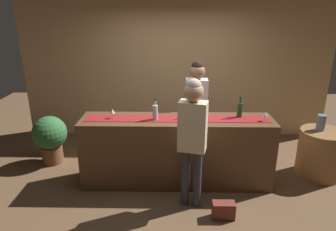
# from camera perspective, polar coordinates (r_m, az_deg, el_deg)

# --- Properties ---
(ground_plane) EXTENTS (10.00, 10.00, 0.00)m
(ground_plane) POSITION_cam_1_polar(r_m,az_deg,el_deg) (4.77, 1.56, -12.09)
(ground_plane) COLOR brown
(back_wall) EXTENTS (6.00, 0.12, 2.90)m
(back_wall) POSITION_cam_1_polar(r_m,az_deg,el_deg) (6.05, 1.55, 9.57)
(back_wall) COLOR tan
(back_wall) RESTS_ON ground
(bar_counter) EXTENTS (2.74, 0.60, 1.01)m
(bar_counter) POSITION_cam_1_polar(r_m,az_deg,el_deg) (4.52, 1.62, -6.64)
(bar_counter) COLOR #543821
(bar_counter) RESTS_ON ground
(counter_runner_cloth) EXTENTS (2.60, 0.28, 0.01)m
(counter_runner_cloth) POSITION_cam_1_polar(r_m,az_deg,el_deg) (4.32, 1.69, -0.60)
(counter_runner_cloth) COLOR maroon
(counter_runner_cloth) RESTS_ON bar_counter
(wine_bottle_amber) EXTENTS (0.07, 0.07, 0.30)m
(wine_bottle_amber) POSITION_cam_1_polar(r_m,az_deg,el_deg) (4.35, 4.49, 1.02)
(wine_bottle_amber) COLOR brown
(wine_bottle_amber) RESTS_ON bar_counter
(wine_bottle_green) EXTENTS (0.07, 0.07, 0.30)m
(wine_bottle_green) POSITION_cam_1_polar(r_m,az_deg,el_deg) (4.47, 13.21, 1.06)
(wine_bottle_green) COLOR #194723
(wine_bottle_green) RESTS_ON bar_counter
(wine_bottle_clear) EXTENTS (0.07, 0.07, 0.30)m
(wine_bottle_clear) POSITION_cam_1_polar(r_m,az_deg,el_deg) (4.26, -2.40, 0.65)
(wine_bottle_clear) COLOR #B2C6C1
(wine_bottle_clear) RESTS_ON bar_counter
(wine_glass_near_customer) EXTENTS (0.07, 0.07, 0.14)m
(wine_glass_near_customer) POSITION_cam_1_polar(r_m,az_deg,el_deg) (4.37, -10.33, 0.77)
(wine_glass_near_customer) COLOR silver
(wine_glass_near_customer) RESTS_ON bar_counter
(wine_glass_mid_counter) EXTENTS (0.07, 0.07, 0.14)m
(wine_glass_mid_counter) POSITION_cam_1_polar(r_m,az_deg,el_deg) (4.40, 17.68, 0.27)
(wine_glass_mid_counter) COLOR silver
(wine_glass_mid_counter) RESTS_ON bar_counter
(bartender) EXTENTS (0.34, 0.24, 1.73)m
(bartender) POSITION_cam_1_polar(r_m,az_deg,el_deg) (4.86, 5.29, 2.47)
(bartender) COLOR #26262B
(bartender) RESTS_ON ground
(customer_sipping) EXTENTS (0.38, 0.28, 1.72)m
(customer_sipping) POSITION_cam_1_polar(r_m,az_deg,el_deg) (3.77, 4.60, -2.81)
(customer_sipping) COLOR #33333D
(customer_sipping) RESTS_ON ground
(round_side_table) EXTENTS (0.68, 0.68, 0.74)m
(round_side_table) POSITION_cam_1_polar(r_m,az_deg,el_deg) (5.30, 26.56, -6.33)
(round_side_table) COLOR olive
(round_side_table) RESTS_ON ground
(vase_on_side_table) EXTENTS (0.13, 0.13, 0.24)m
(vase_on_side_table) POSITION_cam_1_polar(r_m,az_deg,el_deg) (5.15, 26.66, -1.19)
(vase_on_side_table) COLOR slate
(vase_on_side_table) RESTS_ON round_side_table
(potted_plant_tall) EXTENTS (0.56, 0.56, 0.82)m
(potted_plant_tall) POSITION_cam_1_polar(r_m,az_deg,el_deg) (5.45, -21.13, -3.66)
(potted_plant_tall) COLOR brown
(potted_plant_tall) RESTS_ON ground
(handbag) EXTENTS (0.28, 0.14, 0.22)m
(handbag) POSITION_cam_1_polar(r_m,az_deg,el_deg) (4.05, 10.30, -16.99)
(handbag) COLOR brown
(handbag) RESTS_ON ground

